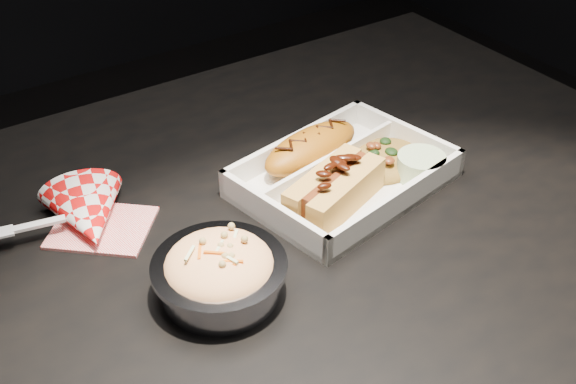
{
  "coord_description": "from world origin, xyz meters",
  "views": [
    {
      "loc": [
        -0.31,
        -0.55,
        1.27
      ],
      "look_at": [
        0.04,
        -0.02,
        0.81
      ],
      "focal_mm": 45.0,
      "sensor_mm": 36.0,
      "label": 1
    }
  ],
  "objects_px": {
    "fried_pastry": "(311,148)",
    "hotdog": "(335,187)",
    "food_tray": "(343,178)",
    "napkin_fork": "(89,216)",
    "dining_table": "(253,297)",
    "foil_coleslaw_cup": "(219,271)"
  },
  "relations": [
    {
      "from": "fried_pastry",
      "to": "hotdog",
      "type": "distance_m",
      "value": 0.09
    },
    {
      "from": "food_tray",
      "to": "hotdog",
      "type": "xyz_separation_m",
      "value": [
        -0.04,
        -0.03,
        0.02
      ]
    },
    {
      "from": "fried_pastry",
      "to": "napkin_fork",
      "type": "relative_size",
      "value": 0.84
    },
    {
      "from": "dining_table",
      "to": "foil_coleslaw_cup",
      "type": "relative_size",
      "value": 8.7
    },
    {
      "from": "dining_table",
      "to": "napkin_fork",
      "type": "height_order",
      "value": "napkin_fork"
    },
    {
      "from": "fried_pastry",
      "to": "foil_coleslaw_cup",
      "type": "xyz_separation_m",
      "value": [
        -0.21,
        -0.14,
        0.0
      ]
    },
    {
      "from": "hotdog",
      "to": "dining_table",
      "type": "bearing_deg",
      "value": 155.87
    },
    {
      "from": "hotdog",
      "to": "food_tray",
      "type": "bearing_deg",
      "value": 21.48
    },
    {
      "from": "hotdog",
      "to": "napkin_fork",
      "type": "bearing_deg",
      "value": 133.2
    },
    {
      "from": "food_tray",
      "to": "napkin_fork",
      "type": "height_order",
      "value": "napkin_fork"
    },
    {
      "from": "food_tray",
      "to": "foil_coleslaw_cup",
      "type": "distance_m",
      "value": 0.24
    },
    {
      "from": "fried_pastry",
      "to": "hotdog",
      "type": "xyz_separation_m",
      "value": [
        -0.03,
        -0.09,
        0.0
      ]
    },
    {
      "from": "dining_table",
      "to": "food_tray",
      "type": "bearing_deg",
      "value": 9.94
    },
    {
      "from": "napkin_fork",
      "to": "dining_table",
      "type": "bearing_deg",
      "value": -28.6
    },
    {
      "from": "food_tray",
      "to": "napkin_fork",
      "type": "xyz_separation_m",
      "value": [
        -0.29,
        0.09,
        0.01
      ]
    },
    {
      "from": "food_tray",
      "to": "fried_pastry",
      "type": "relative_size",
      "value": 1.83
    },
    {
      "from": "hotdog",
      "to": "napkin_fork",
      "type": "distance_m",
      "value": 0.28
    },
    {
      "from": "foil_coleslaw_cup",
      "to": "napkin_fork",
      "type": "distance_m",
      "value": 0.19
    },
    {
      "from": "hotdog",
      "to": "foil_coleslaw_cup",
      "type": "distance_m",
      "value": 0.19
    },
    {
      "from": "food_tray",
      "to": "hotdog",
      "type": "height_order",
      "value": "hotdog"
    },
    {
      "from": "fried_pastry",
      "to": "napkin_fork",
      "type": "distance_m",
      "value": 0.29
    },
    {
      "from": "food_tray",
      "to": "fried_pastry",
      "type": "bearing_deg",
      "value": 90.0
    }
  ]
}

